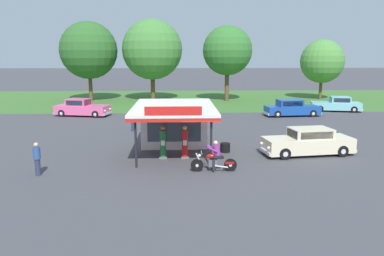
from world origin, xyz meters
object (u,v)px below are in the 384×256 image
(bystander_strolling_foreground, at_px, (133,120))
(spare_tire_stack, at_px, (225,148))
(gas_pump_nearside, at_px, (163,144))
(bystander_leaning_by_kiosk, at_px, (37,158))
(parked_car_second_row_spare, at_px, (336,105))
(motorcycle_with_rider, at_px, (215,159))
(gas_pump_offside, at_px, (185,143))
(parked_car_back_row_centre_left, at_px, (292,109))
(parked_car_back_row_centre_right, at_px, (82,108))
(bystander_chatting_near_pumps, at_px, (160,114))
(featured_classic_sedan, at_px, (308,142))
(parked_car_back_row_far_right, at_px, (185,109))

(bystander_strolling_foreground, bearing_deg, spare_tire_stack, -46.40)
(gas_pump_nearside, xyz_separation_m, bystander_leaning_by_kiosk, (-5.95, -2.86, 0.01))
(parked_car_second_row_spare, height_order, spare_tire_stack, parked_car_second_row_spare)
(spare_tire_stack, bearing_deg, gas_pump_nearside, -161.08)
(motorcycle_with_rider, bearing_deg, parked_car_second_row_spare, 53.90)
(gas_pump_nearside, xyz_separation_m, gas_pump_offside, (1.23, -0.00, -0.00))
(parked_car_back_row_centre_left, height_order, parked_car_second_row_spare, parked_car_back_row_centre_left)
(spare_tire_stack, bearing_deg, parked_car_back_row_centre_right, 130.14)
(bystander_strolling_foreground, relative_size, bystander_chatting_near_pumps, 0.97)
(bystander_leaning_by_kiosk, height_order, spare_tire_stack, bystander_leaning_by_kiosk)
(featured_classic_sedan, bearing_deg, spare_tire_stack, 171.16)
(parked_car_back_row_far_right, xyz_separation_m, bystander_strolling_foreground, (-4.17, -7.00, 0.19))
(motorcycle_with_rider, relative_size, parked_car_back_row_centre_right, 0.43)
(featured_classic_sedan, distance_m, spare_tire_stack, 4.85)
(featured_classic_sedan, bearing_deg, parked_car_second_row_spare, 62.49)
(featured_classic_sedan, bearing_deg, parked_car_back_row_centre_left, 76.86)
(gas_pump_nearside, relative_size, gas_pump_offside, 1.00)
(gas_pump_nearside, xyz_separation_m, motorcycle_with_rider, (2.67, -2.53, -0.20))
(parked_car_second_row_spare, bearing_deg, parked_car_back_row_centre_left, -152.29)
(parked_car_back_row_far_right, height_order, spare_tire_stack, parked_car_back_row_far_right)
(motorcycle_with_rider, distance_m, parked_car_back_row_centre_left, 19.42)
(gas_pump_nearside, height_order, bystander_leaning_by_kiosk, gas_pump_nearside)
(parked_car_back_row_far_right, bearing_deg, bystander_strolling_foreground, -120.82)
(motorcycle_with_rider, xyz_separation_m, bystander_leaning_by_kiosk, (-8.62, -0.33, 0.21))
(gas_pump_offside, relative_size, featured_classic_sedan, 0.34)
(featured_classic_sedan, xyz_separation_m, parked_car_back_row_far_right, (-6.87, 14.33, -0.05))
(featured_classic_sedan, bearing_deg, gas_pump_offside, -175.88)
(gas_pump_offside, distance_m, featured_classic_sedan, 7.23)
(gas_pump_nearside, distance_m, motorcycle_with_rider, 3.68)
(gas_pump_offside, bearing_deg, parked_car_back_row_far_right, 88.69)
(parked_car_back_row_centre_right, bearing_deg, parked_car_back_row_centre_left, -2.49)
(motorcycle_with_rider, bearing_deg, featured_classic_sedan, 27.83)
(parked_car_back_row_far_right, xyz_separation_m, bystander_leaning_by_kiosk, (-7.52, -17.71, 0.19))
(parked_car_back_row_centre_left, height_order, bystander_chatting_near_pumps, bystander_chatting_near_pumps)
(gas_pump_nearside, height_order, parked_car_back_row_centre_right, gas_pump_nearside)
(bystander_leaning_by_kiosk, bearing_deg, parked_car_second_row_spare, 41.27)
(gas_pump_nearside, bearing_deg, parked_car_back_row_centre_left, 51.27)
(gas_pump_nearside, relative_size, featured_classic_sedan, 0.34)
(featured_classic_sedan, height_order, parked_car_second_row_spare, featured_classic_sedan)
(parked_car_second_row_spare, xyz_separation_m, bystander_chatting_near_pumps, (-17.95, -7.02, 0.19))
(gas_pump_nearside, relative_size, motorcycle_with_rider, 0.81)
(parked_car_back_row_far_right, relative_size, bystander_chatting_near_pumps, 3.42)
(bystander_leaning_by_kiosk, bearing_deg, parked_car_back_row_centre_left, 44.68)
(bystander_chatting_near_pumps, bearing_deg, gas_pump_offside, -79.99)
(bystander_leaning_by_kiosk, bearing_deg, bystander_strolling_foreground, 72.64)
(featured_classic_sedan, relative_size, bystander_strolling_foreground, 3.43)
(gas_pump_offside, bearing_deg, bystander_leaning_by_kiosk, -158.31)
(gas_pump_offside, distance_m, parked_car_second_row_spare, 23.82)
(bystander_chatting_near_pumps, distance_m, spare_tire_stack, 10.25)
(gas_pump_nearside, distance_m, bystander_strolling_foreground, 8.27)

